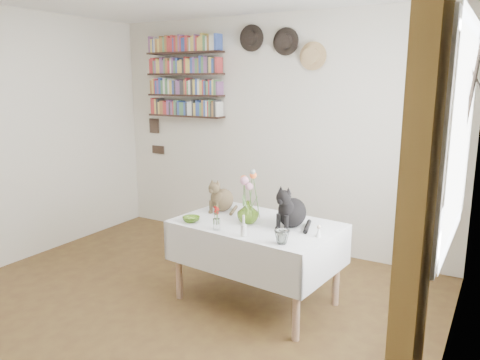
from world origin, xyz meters
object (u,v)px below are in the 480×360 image
Objects in this scene: flower_vase at (248,212)px; bookshelf_unit at (185,77)px; tabby_cat at (222,194)px; black_cat at (293,205)px; dining_table at (257,243)px.

bookshelf_unit reaches higher than flower_vase.
tabby_cat is 0.87× the size of black_cat.
tabby_cat is 1.65× the size of flower_vase.
tabby_cat is at bearing -179.22° from black_cat.
flower_vase is at bearing -23.23° from tabby_cat.
bookshelf_unit reaches higher than black_cat.
black_cat is at bearing 15.72° from flower_vase.
flower_vase is (-0.35, -0.10, -0.08)m from black_cat.
tabby_cat reaches higher than flower_vase.
tabby_cat is at bearing 151.24° from flower_vase.
dining_table is 4.49× the size of tabby_cat.
dining_table is 1.36× the size of bookshelf_unit.
dining_table is 2.46m from bookshelf_unit.
black_cat reaches higher than dining_table.
dining_table is at bearing -159.50° from black_cat.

